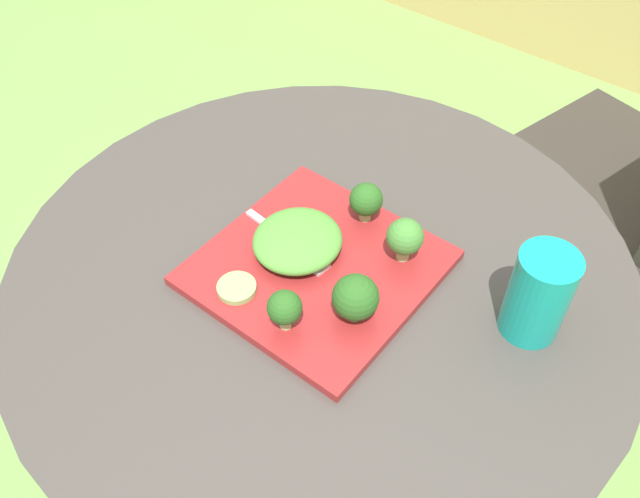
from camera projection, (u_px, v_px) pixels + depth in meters
name	position (u px, v px, depth m)	size (l,w,h in m)	color
ground_plane	(321.00, 491.00, 1.46)	(12.00, 12.00, 0.00)	#70994C
patio_table	(321.00, 378.00, 1.12)	(0.85, 0.85, 0.74)	#423D38
salad_plate	(318.00, 268.00, 0.90)	(0.28, 0.28, 0.01)	maroon
drinking_glass	(537.00, 298.00, 0.80)	(0.07, 0.07, 0.13)	#149989
fork	(292.00, 247.00, 0.91)	(0.15, 0.03, 0.00)	silver
lettuce_mound	(297.00, 240.00, 0.90)	(0.12, 0.12, 0.04)	#519338
broccoli_floret_0	(367.00, 201.00, 0.93)	(0.05, 0.05, 0.06)	#99B770
broccoli_floret_1	(405.00, 237.00, 0.88)	(0.05, 0.05, 0.07)	#99B770
broccoli_floret_2	(285.00, 308.00, 0.80)	(0.04, 0.04, 0.06)	#99B770
broccoli_floret_3	(355.00, 298.00, 0.81)	(0.06, 0.06, 0.07)	#99B770
cucumber_slice_0	(237.00, 288.00, 0.86)	(0.05, 0.05, 0.01)	#8EB766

